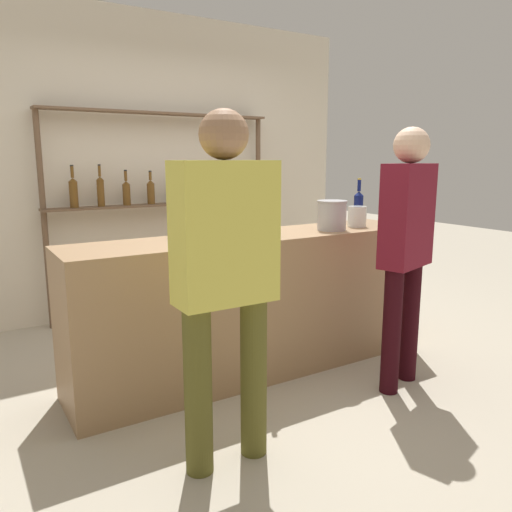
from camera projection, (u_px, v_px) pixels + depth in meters
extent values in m
plane|color=#B2A893|center=(256.00, 369.00, 3.53)|extent=(16.00, 16.00, 0.00)
cube|color=#997551|center=(256.00, 304.00, 3.44)|extent=(2.57, 0.55, 0.96)
cube|color=beige|center=(155.00, 166.00, 4.83)|extent=(4.17, 0.12, 2.80)
cylinder|color=brown|center=(44.00, 222.00, 4.22)|extent=(0.05, 0.05, 1.89)
cylinder|color=brown|center=(258.00, 209.00, 5.32)|extent=(0.05, 0.05, 1.89)
cube|color=brown|center=(160.00, 113.00, 4.59)|extent=(2.18, 0.18, 0.02)
cube|color=brown|center=(163.00, 204.00, 4.75)|extent=(2.18, 0.18, 0.02)
cylinder|color=brown|center=(74.00, 195.00, 4.31)|extent=(0.07, 0.07, 0.22)
cone|color=brown|center=(73.00, 180.00, 4.29)|extent=(0.07, 0.07, 0.03)
cylinder|color=brown|center=(72.00, 172.00, 4.27)|extent=(0.03, 0.03, 0.10)
cylinder|color=black|center=(72.00, 166.00, 4.26)|extent=(0.03, 0.03, 0.01)
cylinder|color=brown|center=(101.00, 193.00, 4.43)|extent=(0.06, 0.06, 0.23)
cone|color=brown|center=(100.00, 178.00, 4.40)|extent=(0.06, 0.06, 0.03)
cylinder|color=brown|center=(99.00, 171.00, 4.39)|extent=(0.02, 0.02, 0.10)
cylinder|color=black|center=(99.00, 165.00, 4.38)|extent=(0.03, 0.03, 0.01)
cylinder|color=brown|center=(127.00, 195.00, 4.55)|extent=(0.07, 0.07, 0.19)
cone|color=brown|center=(126.00, 183.00, 4.53)|extent=(0.07, 0.07, 0.03)
cylinder|color=brown|center=(126.00, 176.00, 4.52)|extent=(0.03, 0.03, 0.09)
cylinder|color=black|center=(125.00, 170.00, 4.51)|extent=(0.03, 0.03, 0.01)
cylinder|color=brown|center=(151.00, 194.00, 4.67)|extent=(0.07, 0.07, 0.19)
cone|color=brown|center=(150.00, 182.00, 4.65)|extent=(0.07, 0.07, 0.03)
cylinder|color=brown|center=(150.00, 176.00, 4.64)|extent=(0.03, 0.03, 0.08)
cylinder|color=black|center=(150.00, 171.00, 4.63)|extent=(0.03, 0.03, 0.01)
cylinder|color=silver|center=(174.00, 191.00, 4.79)|extent=(0.08, 0.08, 0.23)
cone|color=silver|center=(174.00, 177.00, 4.76)|extent=(0.08, 0.08, 0.04)
cylinder|color=silver|center=(173.00, 171.00, 4.75)|extent=(0.03, 0.03, 0.08)
cylinder|color=maroon|center=(173.00, 166.00, 4.74)|extent=(0.03, 0.03, 0.01)
cylinder|color=#0F1956|center=(196.00, 192.00, 4.91)|extent=(0.07, 0.07, 0.19)
cone|color=#0F1956|center=(196.00, 181.00, 4.89)|extent=(0.07, 0.07, 0.03)
cylinder|color=#0F1956|center=(196.00, 175.00, 4.88)|extent=(0.02, 0.02, 0.08)
cylinder|color=maroon|center=(196.00, 171.00, 4.87)|extent=(0.03, 0.03, 0.01)
cylinder|color=black|center=(217.00, 191.00, 5.03)|extent=(0.07, 0.07, 0.19)
cone|color=black|center=(217.00, 180.00, 5.01)|extent=(0.07, 0.07, 0.03)
cylinder|color=black|center=(217.00, 175.00, 5.00)|extent=(0.03, 0.03, 0.07)
cylinder|color=#232328|center=(217.00, 170.00, 4.99)|extent=(0.03, 0.03, 0.01)
cylinder|color=black|center=(237.00, 188.00, 5.14)|extent=(0.07, 0.07, 0.23)
cone|color=black|center=(237.00, 175.00, 5.12)|extent=(0.07, 0.07, 0.03)
cylinder|color=black|center=(237.00, 170.00, 5.11)|extent=(0.03, 0.03, 0.08)
cylinder|color=black|center=(237.00, 165.00, 5.10)|extent=(0.03, 0.03, 0.01)
cylinder|color=#0F1956|center=(198.00, 223.00, 3.06)|extent=(0.09, 0.09, 0.23)
cone|color=#0F1956|center=(198.00, 201.00, 3.03)|extent=(0.09, 0.09, 0.04)
cylinder|color=#0F1956|center=(197.00, 192.00, 3.02)|extent=(0.03, 0.03, 0.07)
cylinder|color=#232328|center=(197.00, 185.00, 3.01)|extent=(0.03, 0.03, 0.01)
cylinder|color=black|center=(231.00, 221.00, 3.21)|extent=(0.08, 0.08, 0.21)
cone|color=black|center=(231.00, 202.00, 3.19)|extent=(0.08, 0.08, 0.03)
cylinder|color=black|center=(231.00, 193.00, 3.18)|extent=(0.03, 0.03, 0.08)
cylinder|color=black|center=(231.00, 186.00, 3.17)|extent=(0.03, 0.03, 0.01)
cylinder|color=black|center=(270.00, 219.00, 3.22)|extent=(0.08, 0.08, 0.24)
cone|color=black|center=(270.00, 198.00, 3.20)|extent=(0.08, 0.08, 0.03)
cylinder|color=black|center=(270.00, 189.00, 3.19)|extent=(0.03, 0.03, 0.09)
cylinder|color=maroon|center=(270.00, 181.00, 3.18)|extent=(0.03, 0.03, 0.01)
cylinder|color=#0F1956|center=(358.00, 209.00, 3.93)|extent=(0.07, 0.07, 0.22)
cone|color=#0F1956|center=(359.00, 193.00, 3.90)|extent=(0.07, 0.07, 0.03)
cylinder|color=#0F1956|center=(359.00, 186.00, 3.89)|extent=(0.03, 0.03, 0.09)
cylinder|color=gold|center=(359.00, 179.00, 3.88)|extent=(0.03, 0.03, 0.01)
cylinder|color=silver|center=(175.00, 238.00, 3.21)|extent=(0.06, 0.06, 0.00)
cylinder|color=silver|center=(175.00, 231.00, 3.20)|extent=(0.01, 0.01, 0.08)
cone|color=silver|center=(175.00, 220.00, 3.19)|extent=(0.08, 0.08, 0.07)
cylinder|color=#B2B2B7|center=(332.00, 216.00, 3.56)|extent=(0.20, 0.20, 0.20)
cylinder|color=#B2B2B7|center=(332.00, 201.00, 3.54)|extent=(0.22, 0.22, 0.01)
cylinder|color=silver|center=(357.00, 217.00, 3.74)|extent=(0.14, 0.14, 0.15)
sphere|color=tan|center=(359.00, 226.00, 3.72)|extent=(0.02, 0.02, 0.02)
sphere|color=tan|center=(362.00, 224.00, 3.77)|extent=(0.02, 0.02, 0.02)
sphere|color=tan|center=(361.00, 223.00, 3.77)|extent=(0.02, 0.02, 0.02)
sphere|color=tan|center=(356.00, 218.00, 3.69)|extent=(0.02, 0.02, 0.02)
sphere|color=tan|center=(356.00, 218.00, 3.70)|extent=(0.02, 0.02, 0.02)
sphere|color=tan|center=(361.00, 222.00, 3.70)|extent=(0.02, 0.02, 0.02)
cylinder|color=black|center=(410.00, 322.00, 3.31)|extent=(0.12, 0.12, 0.80)
cylinder|color=black|center=(392.00, 332.00, 3.12)|extent=(0.12, 0.12, 0.80)
cube|color=maroon|center=(407.00, 216.00, 3.08)|extent=(0.45, 0.29, 0.64)
sphere|color=#DBB293|center=(412.00, 145.00, 3.00)|extent=(0.22, 0.22, 0.22)
cylinder|color=brown|center=(254.00, 377.00, 2.46)|extent=(0.13, 0.13, 0.81)
cylinder|color=brown|center=(198.00, 391.00, 2.31)|extent=(0.13, 0.13, 0.81)
cube|color=#D1C64C|center=(225.00, 233.00, 2.24)|extent=(0.47, 0.21, 0.65)
sphere|color=#936B4C|center=(224.00, 134.00, 2.16)|extent=(0.22, 0.22, 0.22)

